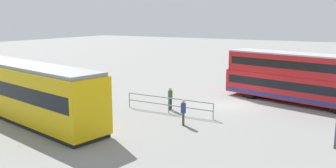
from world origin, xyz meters
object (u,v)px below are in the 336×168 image
(tram_yellow, at_px, (25,90))
(pedestrian_crossing, at_px, (183,111))
(double_decker_bus, at_px, (301,78))
(pedestrian_near_railing, at_px, (170,97))
(info_sign, at_px, (95,82))

(tram_yellow, xyz_separation_m, pedestrian_crossing, (-9.51, -3.87, -0.97))
(double_decker_bus, distance_m, tram_yellow, 19.74)
(double_decker_bus, height_order, tram_yellow, double_decker_bus)
(tram_yellow, xyz_separation_m, pedestrian_near_railing, (-7.02, -6.62, -0.94))
(tram_yellow, distance_m, info_sign, 5.22)
(double_decker_bus, bearing_deg, info_sign, 32.06)
(double_decker_bus, relative_size, pedestrian_near_railing, 7.42)
(tram_yellow, relative_size, pedestrian_near_railing, 8.87)
(double_decker_bus, distance_m, pedestrian_near_railing, 10.15)
(tram_yellow, height_order, info_sign, tram_yellow)
(tram_yellow, relative_size, pedestrian_crossing, 9.09)
(double_decker_bus, relative_size, info_sign, 4.66)
(double_decker_bus, distance_m, pedestrian_crossing, 10.73)
(pedestrian_crossing, bearing_deg, tram_yellow, 22.13)
(pedestrian_crossing, bearing_deg, info_sign, -7.99)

